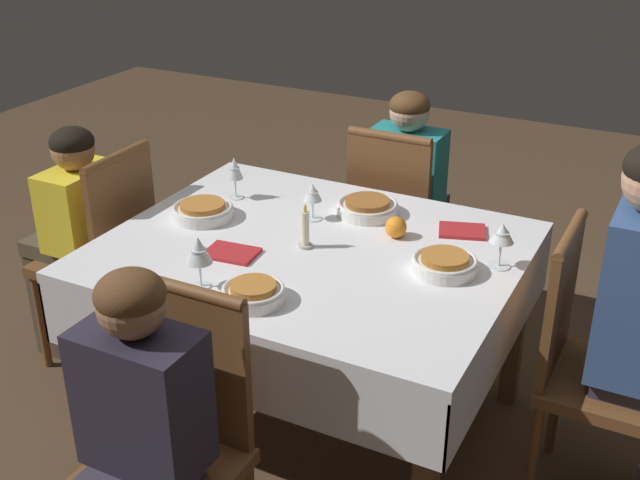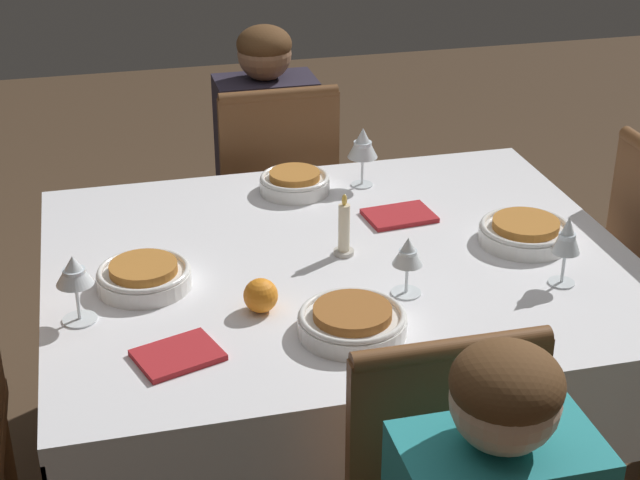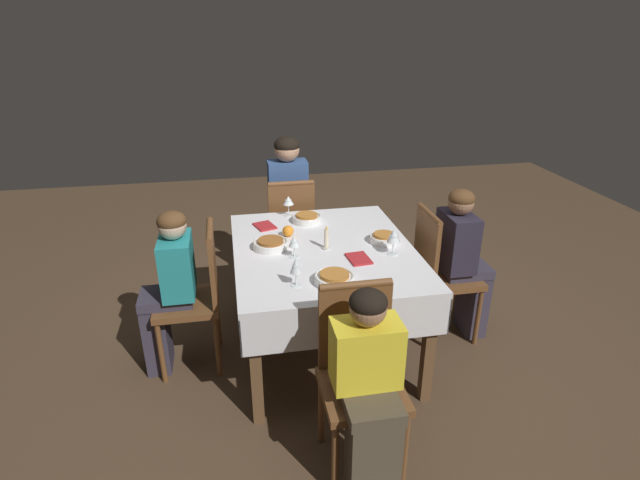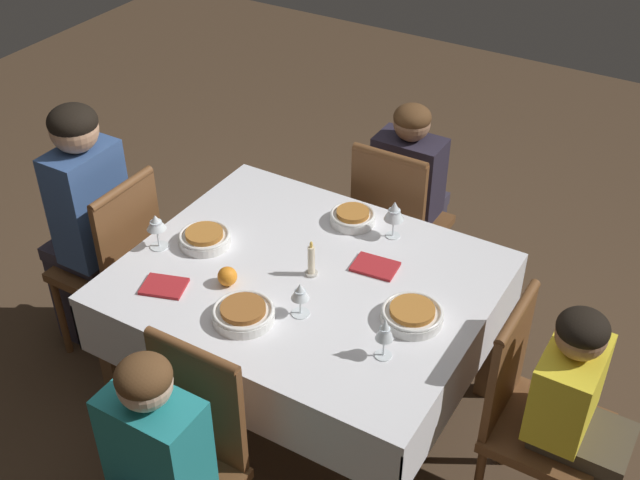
{
  "view_description": "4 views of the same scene",
  "coord_description": "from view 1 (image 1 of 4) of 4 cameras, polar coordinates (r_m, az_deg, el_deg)",
  "views": [
    {
      "loc": [
        -1.09,
        2.06,
        1.87
      ],
      "look_at": [
        -0.07,
        0.07,
        0.79
      ],
      "focal_mm": 45.0,
      "sensor_mm": 36.0,
      "label": 1
    },
    {
      "loc": [
        -0.52,
        -1.9,
        1.75
      ],
      "look_at": [
        -0.07,
        -0.09,
        0.82
      ],
      "focal_mm": 55.0,
      "sensor_mm": 36.0,
      "label": 2
    },
    {
      "loc": [
        2.7,
        -0.53,
        1.99
      ],
      "look_at": [
        0.01,
        -0.02,
        0.78
      ],
      "focal_mm": 28.0,
      "sensor_mm": 36.0,
      "label": 3
    },
    {
      "loc": [
        1.22,
        -1.96,
        2.55
      ],
      "look_at": [
        0.03,
        0.05,
        0.86
      ],
      "focal_mm": 45.0,
      "sensor_mm": 36.0,
      "label": 4
    }
  ],
  "objects": [
    {
      "name": "wine_glass_north",
      "position": [
        2.33,
        -8.62,
        -0.8
      ],
      "size": [
        0.08,
        0.08,
        0.16
      ],
      "color": "white",
      "rests_on": "dining_table"
    },
    {
      "name": "dining_table",
      "position": [
        2.63,
        -0.64,
        -2.07
      ],
      "size": [
        1.32,
        1.08,
        0.72
      ],
      "color": "silver",
      "rests_on": "ground_plane"
    },
    {
      "name": "bowl_north",
      "position": [
        2.28,
        -4.76,
        -3.75
      ],
      "size": [
        0.18,
        0.18,
        0.06
      ],
      "color": "white",
      "rests_on": "dining_table"
    },
    {
      "name": "bowl_west",
      "position": [
        2.46,
        8.85,
        -1.65
      ],
      "size": [
        0.2,
        0.2,
        0.06
      ],
      "color": "white",
      "rests_on": "dining_table"
    },
    {
      "name": "wine_glass_east",
      "position": [
        2.94,
        -6.1,
        5.0
      ],
      "size": [
        0.06,
        0.06,
        0.16
      ],
      "color": "white",
      "rests_on": "dining_table"
    },
    {
      "name": "chair_south",
      "position": [
        3.33,
        5.42,
        1.46
      ],
      "size": [
        0.38,
        0.38,
        0.91
      ],
      "color": "brown",
      "rests_on": "ground_plane"
    },
    {
      "name": "bowl_south",
      "position": [
        2.82,
        3.4,
        2.35
      ],
      "size": [
        0.22,
        0.22,
        0.06
      ],
      "color": "white",
      "rests_on": "dining_table"
    },
    {
      "name": "chair_east",
      "position": [
        3.17,
        -15.0,
        -0.68
      ],
      "size": [
        0.38,
        0.38,
        0.91
      ],
      "rotation": [
        0.0,
        0.0,
        1.57
      ],
      "color": "brown",
      "rests_on": "ground_plane"
    },
    {
      "name": "napkin_red_folded",
      "position": [
        2.73,
        10.07,
        0.65
      ],
      "size": [
        0.18,
        0.16,
        0.01
      ],
      "rotation": [
        0.0,
        0.0,
        0.32
      ],
      "color": "#AD2328",
      "rests_on": "dining_table"
    },
    {
      "name": "candle_centerpiece",
      "position": [
        2.57,
        -1.06,
        0.62
      ],
      "size": [
        0.05,
        0.05,
        0.15
      ],
      "color": "beige",
      "rests_on": "dining_table"
    },
    {
      "name": "bowl_east",
      "position": [
        2.82,
        -8.33,
        2.1
      ],
      "size": [
        0.22,
        0.22,
        0.06
      ],
      "color": "white",
      "rests_on": "dining_table"
    },
    {
      "name": "wine_glass_west",
      "position": [
        2.48,
        12.82,
        0.36
      ],
      "size": [
        0.08,
        0.08,
        0.15
      ],
      "color": "white",
      "rests_on": "dining_table"
    },
    {
      "name": "orange_fruit",
      "position": [
        2.65,
        5.42,
        0.92
      ],
      "size": [
        0.07,
        0.07,
        0.07
      ],
      "primitive_type": "sphere",
      "color": "orange",
      "rests_on": "dining_table"
    },
    {
      "name": "ground_plane",
      "position": [
        2.99,
        -0.58,
        -12.95
      ],
      "size": [
        8.0,
        8.0,
        0.0
      ],
      "primitive_type": "plane",
      "color": "#4C3826"
    },
    {
      "name": "napkin_spare_side",
      "position": [
        2.55,
        -6.32,
        -0.92
      ],
      "size": [
        0.17,
        0.13,
        0.01
      ],
      "rotation": [
        0.0,
        0.0,
        0.1
      ],
      "color": "#AD2328",
      "rests_on": "dining_table"
    },
    {
      "name": "chair_west",
      "position": [
        2.55,
        18.55,
        -8.07
      ],
      "size": [
        0.38,
        0.38,
        0.91
      ],
      "rotation": [
        0.0,
        0.0,
        -1.57
      ],
      "color": "brown",
      "rests_on": "ground_plane"
    },
    {
      "name": "person_child_yellow",
      "position": [
        3.26,
        -17.22,
        0.46
      ],
      "size": [
        0.33,
        0.3,
        0.98
      ],
      "rotation": [
        0.0,
        0.0,
        1.57
      ],
      "color": "#4C4233",
      "rests_on": "ground_plane"
    },
    {
      "name": "wine_glass_south",
      "position": [
        2.75,
        -0.54,
        3.3
      ],
      "size": [
        0.06,
        0.06,
        0.13
      ],
      "color": "white",
      "rests_on": "dining_table"
    },
    {
      "name": "chair_north",
      "position": [
        2.17,
        -10.36,
        -13.8
      ],
      "size": [
        0.38,
        0.38,
        0.91
      ],
      "rotation": [
        0.0,
        0.0,
        3.14
      ],
      "color": "brown",
      "rests_on": "ground_plane"
    },
    {
      "name": "person_child_dark",
      "position": [
        2.03,
        -13.22,
        -14.72
      ],
      "size": [
        0.3,
        0.33,
        1.04
      ],
      "rotation": [
        0.0,
        0.0,
        3.14
      ],
      "color": "#383342",
      "rests_on": "ground_plane"
    },
    {
      "name": "person_child_teal",
      "position": [
        3.44,
        6.46,
        3.3
      ],
      "size": [
        0.3,
        0.33,
        1.02
      ],
      "color": "#383342",
      "rests_on": "ground_plane"
    }
  ]
}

